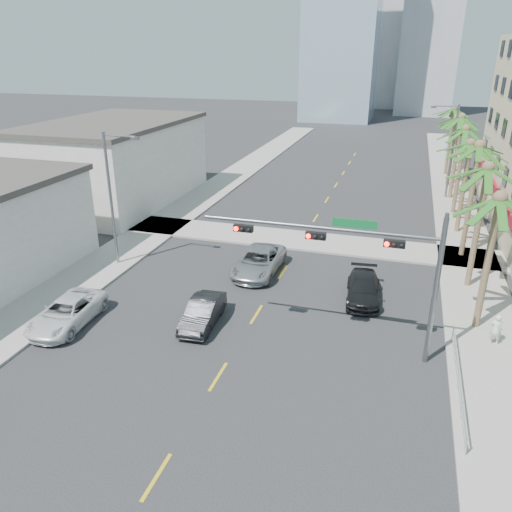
{
  "coord_description": "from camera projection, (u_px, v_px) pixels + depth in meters",
  "views": [
    {
      "loc": [
        7.11,
        -13.49,
        13.78
      ],
      "look_at": [
        -0.06,
        10.12,
        3.5
      ],
      "focal_mm": 35.0,
      "sensor_mm": 36.0,
      "label": 1
    }
  ],
  "objects": [
    {
      "name": "ground",
      "position": [
        181.0,
        437.0,
        19.12
      ],
      "size": [
        260.0,
        260.0,
        0.0
      ],
      "primitive_type": "plane",
      "color": "#262628",
      "rests_on": "ground"
    },
    {
      "name": "sidewalk_right",
      "position": [
        470.0,
        269.0,
        33.54
      ],
      "size": [
        4.0,
        120.0,
        0.15
      ],
      "primitive_type": "cube",
      "color": "gray",
      "rests_on": "ground"
    },
    {
      "name": "sidewalk_left",
      "position": [
        149.0,
        234.0,
        39.98
      ],
      "size": [
        4.0,
        120.0,
        0.15
      ],
      "primitive_type": "cube",
      "color": "gray",
      "rests_on": "ground"
    },
    {
      "name": "sidewalk_cross",
      "position": [
        301.0,
        240.0,
        38.53
      ],
      "size": [
        80.0,
        4.0,
        0.15
      ],
      "primitive_type": "cube",
      "color": "gray",
      "rests_on": "ground"
    },
    {
      "name": "building_left_far",
      "position": [
        116.0,
        164.0,
        47.7
      ],
      "size": [
        11.0,
        18.0,
        7.2
      ],
      "primitive_type": "cube",
      "color": "beige",
      "rests_on": "ground"
    },
    {
      "name": "tower_far_center",
      "position": [
        380.0,
        17.0,
        122.26
      ],
      "size": [
        16.0,
        16.0,
        42.0
      ],
      "primitive_type": "cube",
      "color": "#ADADB2",
      "rests_on": "ground"
    },
    {
      "name": "traffic_signal_mast",
      "position": [
        365.0,
        256.0,
        22.65
      ],
      "size": [
        11.12,
        0.54,
        7.2
      ],
      "color": "slate",
      "rests_on": "ground"
    },
    {
      "name": "palm_tree_0",
      "position": [
        500.0,
        200.0,
        23.89
      ],
      "size": [
        4.8,
        4.8,
        7.8
      ],
      "color": "brown",
      "rests_on": "ground"
    },
    {
      "name": "palm_tree_1",
      "position": [
        488.0,
        169.0,
        28.35
      ],
      "size": [
        4.8,
        4.8,
        8.16
      ],
      "color": "brown",
      "rests_on": "ground"
    },
    {
      "name": "palm_tree_2",
      "position": [
        479.0,
        147.0,
        32.81
      ],
      "size": [
        4.8,
        4.8,
        8.52
      ],
      "color": "brown",
      "rests_on": "ground"
    },
    {
      "name": "palm_tree_3",
      "position": [
        471.0,
        145.0,
        37.67
      ],
      "size": [
        4.8,
        4.8,
        7.8
      ],
      "color": "brown",
      "rests_on": "ground"
    },
    {
      "name": "palm_tree_4",
      "position": [
        466.0,
        130.0,
        42.13
      ],
      "size": [
        4.8,
        4.8,
        8.16
      ],
      "color": "brown",
      "rests_on": "ground"
    },
    {
      "name": "palm_tree_5",
      "position": [
        462.0,
        118.0,
        46.59
      ],
      "size": [
        4.8,
        4.8,
        8.52
      ],
      "color": "brown",
      "rests_on": "ground"
    },
    {
      "name": "palm_tree_6",
      "position": [
        457.0,
        119.0,
        51.45
      ],
      "size": [
        4.8,
        4.8,
        7.8
      ],
      "color": "brown",
      "rests_on": "ground"
    },
    {
      "name": "palm_tree_7",
      "position": [
        454.0,
        110.0,
        55.91
      ],
      "size": [
        4.8,
        4.8,
        8.16
      ],
      "color": "brown",
      "rests_on": "ground"
    },
    {
      "name": "streetlight_left",
      "position": [
        113.0,
        193.0,
        32.49
      ],
      "size": [
        2.55,
        0.25,
        9.0
      ],
      "color": "slate",
      "rests_on": "ground"
    },
    {
      "name": "streetlight_right",
      "position": [
        451.0,
        147.0,
        47.79
      ],
      "size": [
        2.55,
        0.25,
        9.0
      ],
      "color": "slate",
      "rests_on": "ground"
    },
    {
      "name": "guardrail",
      "position": [
        459.0,
        379.0,
        21.4
      ],
      "size": [
        0.08,
        8.08,
        1.0
      ],
      "color": "silver",
      "rests_on": "ground"
    },
    {
      "name": "car_parked_far",
      "position": [
        67.0,
        313.0,
        26.67
      ],
      "size": [
        2.63,
        5.27,
        1.43
      ],
      "primitive_type": "imported",
      "rotation": [
        0.0,
        0.0,
        0.05
      ],
      "color": "white",
      "rests_on": "ground"
    },
    {
      "name": "car_lane_left",
      "position": [
        203.0,
        313.0,
        26.73
      ],
      "size": [
        1.77,
        4.35,
        1.4
      ],
      "primitive_type": "imported",
      "rotation": [
        0.0,
        0.0,
        0.07
      ],
      "color": "black",
      "rests_on": "ground"
    },
    {
      "name": "car_lane_center",
      "position": [
        259.0,
        262.0,
        32.91
      ],
      "size": [
        2.68,
        5.69,
        1.57
      ],
      "primitive_type": "imported",
      "rotation": [
        0.0,
        0.0,
        -0.01
      ],
      "color": "#B7B7BC",
      "rests_on": "ground"
    },
    {
      "name": "car_lane_right",
      "position": [
        363.0,
        289.0,
        29.43
      ],
      "size": [
        2.35,
        4.89,
        1.37
      ],
      "primitive_type": "imported",
      "rotation": [
        0.0,
        0.0,
        0.09
      ],
      "color": "black",
      "rests_on": "ground"
    },
    {
      "name": "pedestrian",
      "position": [
        496.0,
        329.0,
        24.64
      ],
      "size": [
        0.6,
        0.4,
        1.61
      ],
      "primitive_type": "imported",
      "rotation": [
        0.0,
        0.0,
        3.12
      ],
      "color": "white",
      "rests_on": "sidewalk_right"
    }
  ]
}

